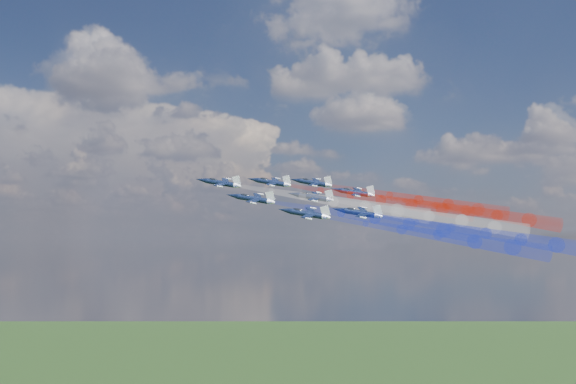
{
  "coord_description": "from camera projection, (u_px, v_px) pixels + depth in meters",
  "views": [
    {
      "loc": [
        -13.78,
        -179.44,
        127.33
      ],
      "look_at": [
        -3.51,
        -0.59,
        139.58
      ],
      "focal_mm": 41.24,
      "sensor_mm": 36.0,
      "label": 1
    }
  ],
  "objects": [
    {
      "name": "jet_outer_right",
      "position": [
        313.0,
        183.0,
        197.76
      ],
      "size": [
        15.29,
        13.02,
        8.48
      ],
      "primitive_type": null,
      "rotation": [
        0.17,
        -0.29,
        1.36
      ],
      "color": "black"
    },
    {
      "name": "jet_rear_left",
      "position": [
        359.0,
        213.0,
        167.57
      ],
      "size": [
        15.29,
        13.02,
        8.48
      ],
      "primitive_type": null,
      "rotation": [
        0.17,
        -0.29,
        1.36
      ],
      "color": "black"
    },
    {
      "name": "jet_inner_right",
      "position": [
        271.0,
        182.0,
        189.69
      ],
      "size": [
        15.29,
        13.02,
        8.48
      ],
      "primitive_type": null,
      "rotation": [
        0.17,
        -0.29,
        1.36
      ],
      "color": "black"
    },
    {
      "name": "trail_outer_left",
      "position": [
        438.0,
        235.0,
        156.05
      ],
      "size": [
        51.64,
        13.62,
        13.91
      ],
      "primitive_type": null,
      "rotation": [
        0.17,
        -0.29,
        1.36
      ],
      "color": "#1A2DDE"
    },
    {
      "name": "trail_outer_right",
      "position": [
        419.0,
        199.0,
        194.2
      ],
      "size": [
        51.64,
        13.62,
        13.91
      ],
      "primitive_type": null,
      "rotation": [
        0.17,
        -0.29,
        1.36
      ],
      "color": "red"
    },
    {
      "name": "jet_inner_left",
      "position": [
        253.0,
        199.0,
        170.25
      ],
      "size": [
        15.29,
        13.02,
        8.48
      ],
      "primitive_type": null,
      "rotation": [
        0.17,
        -0.29,
        1.36
      ],
      "color": "black"
    },
    {
      "name": "trail_rear_left",
      "position": [
        486.0,
        233.0,
        164.0
      ],
      "size": [
        51.64,
        13.62,
        13.91
      ],
      "primitive_type": null,
      "rotation": [
        0.17,
        -0.29,
        1.36
      ],
      "color": "#1A2DDE"
    },
    {
      "name": "trail_rear_right",
      "position": [
        466.0,
        210.0,
        185.33
      ],
      "size": [
        51.64,
        13.62,
        13.91
      ],
      "primitive_type": null,
      "rotation": [
        0.17,
        -0.29,
        1.36
      ],
      "color": "red"
    },
    {
      "name": "jet_outer_left",
      "position": [
        306.0,
        214.0,
        159.62
      ],
      "size": [
        15.29,
        13.02,
        8.48
      ],
      "primitive_type": null,
      "rotation": [
        0.17,
        -0.29,
        1.36
      ],
      "color": "black"
    },
    {
      "name": "jet_center_third",
      "position": [
        313.0,
        197.0,
        179.86
      ],
      "size": [
        15.29,
        13.02,
        8.48
      ],
      "primitive_type": null,
      "rotation": [
        0.17,
        -0.29,
        1.36
      ],
      "color": "black"
    },
    {
      "name": "trail_center_third",
      "position": [
        429.0,
        216.0,
        176.29
      ],
      "size": [
        51.64,
        13.62,
        13.91
      ],
      "primitive_type": null,
      "rotation": [
        0.17,
        -0.29,
        1.36
      ],
      "color": "white"
    },
    {
      "name": "trail_inner_right",
      "position": [
        381.0,
        200.0,
        186.12
      ],
      "size": [
        51.64,
        13.62,
        13.91
      ],
      "primitive_type": null,
      "rotation": [
        0.17,
        -0.29,
        1.36
      ],
      "color": "red"
    },
    {
      "name": "jet_lead",
      "position": [
        220.0,
        183.0,
        182.33
      ],
      "size": [
        15.29,
        13.02,
        8.48
      ],
      "primitive_type": null,
      "rotation": [
        0.17,
        -0.29,
        1.36
      ],
      "color": "black"
    },
    {
      "name": "trail_inner_left",
      "position": [
        375.0,
        219.0,
        166.69
      ],
      "size": [
        51.64,
        13.62,
        13.91
      ],
      "primitive_type": null,
      "rotation": [
        0.17,
        -0.29,
        1.36
      ],
      "color": "#1A2DDE"
    },
    {
      "name": "trail_lead",
      "position": [
        334.0,
        201.0,
        178.77
      ],
      "size": [
        51.64,
        13.62,
        13.91
      ],
      "primitive_type": null,
      "rotation": [
        0.17,
        -0.29,
        1.36
      ],
      "color": "white"
    },
    {
      "name": "jet_rear_right",
      "position": [
        355.0,
        193.0,
        188.89
      ],
      "size": [
        15.29,
        13.02,
        8.48
      ],
      "primitive_type": null,
      "rotation": [
        0.17,
        -0.29,
        1.36
      ],
      "color": "black"
    }
  ]
}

